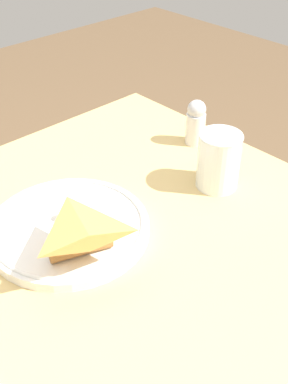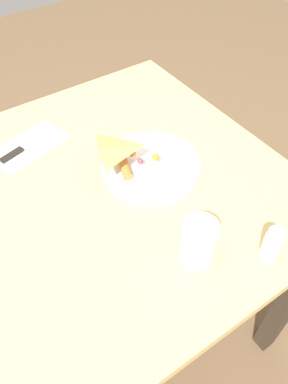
{
  "view_description": "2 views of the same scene",
  "coord_description": "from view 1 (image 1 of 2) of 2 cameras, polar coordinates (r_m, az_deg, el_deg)",
  "views": [
    {
      "loc": [
        -0.37,
        0.3,
        1.28
      ],
      "look_at": [
        0.08,
        -0.12,
        0.82
      ],
      "focal_mm": 45.0,
      "sensor_mm": 36.0,
      "label": 1
    },
    {
      "loc": [
        -0.27,
        -0.58,
        1.46
      ],
      "look_at": [
        0.06,
        -0.1,
        0.8
      ],
      "focal_mm": 35.0,
      "sensor_mm": 36.0,
      "label": 2
    }
  ],
  "objects": [
    {
      "name": "dining_table",
      "position": [
        0.79,
        -2.71,
        -16.59
      ],
      "size": [
        0.91,
        0.89,
        0.77
      ],
      "color": "#DBB770",
      "rests_on": "ground_plane"
    },
    {
      "name": "milk_glass",
      "position": [
        0.86,
        8.82,
        3.56
      ],
      "size": [
        0.08,
        0.08,
        0.1
      ],
      "color": "white",
      "rests_on": "dining_table"
    },
    {
      "name": "plate_pizza",
      "position": [
        0.77,
        -8.86,
        -4.19
      ],
      "size": [
        0.26,
        0.26,
        0.05
      ],
      "color": "white",
      "rests_on": "dining_table"
    },
    {
      "name": "salt_shaker",
      "position": [
        0.99,
        6.16,
        8.24
      ],
      "size": [
        0.04,
        0.04,
        0.1
      ],
      "color": "silver",
      "rests_on": "dining_table"
    }
  ]
}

